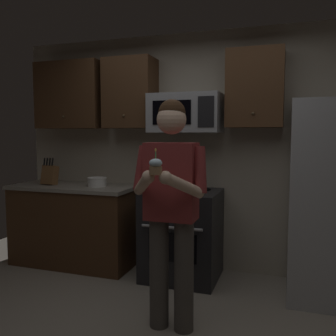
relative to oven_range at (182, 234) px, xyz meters
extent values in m
cube|color=#B7AD99|center=(0.15, 0.39, 0.84)|extent=(4.40, 0.10, 2.60)
cube|color=black|center=(0.00, 0.00, 0.00)|extent=(0.76, 0.66, 0.92)
cube|color=black|center=(0.00, -0.33, -0.04)|extent=(0.48, 0.01, 0.28)
cylinder|color=#99999E|center=(0.00, -0.36, 0.16)|extent=(0.60, 0.03, 0.03)
cylinder|color=black|center=(-0.18, -0.14, 0.46)|extent=(0.18, 0.18, 0.01)
cylinder|color=black|center=(0.18, -0.14, 0.46)|extent=(0.18, 0.18, 0.01)
cylinder|color=black|center=(-0.18, 0.14, 0.46)|extent=(0.18, 0.18, 0.01)
cylinder|color=black|center=(0.18, 0.14, 0.46)|extent=(0.18, 0.18, 0.01)
cube|color=#9EA0A5|center=(0.00, 0.12, 1.26)|extent=(0.74, 0.40, 0.40)
cube|color=black|center=(-0.09, -0.08, 1.26)|extent=(0.40, 0.01, 0.24)
cube|color=black|center=(0.26, -0.08, 1.26)|extent=(0.16, 0.01, 0.30)
cube|color=#4C301C|center=(-1.40, 0.17, 1.49)|extent=(0.80, 0.34, 0.76)
sphere|color=brown|center=(-1.40, -0.01, 1.24)|extent=(0.03, 0.03, 0.03)
cube|color=#4C301C|center=(-0.65, 0.17, 1.49)|extent=(0.55, 0.34, 0.76)
sphere|color=brown|center=(-0.65, -0.01, 1.24)|extent=(0.03, 0.03, 0.03)
cube|color=#4C301C|center=(0.70, 0.17, 1.49)|extent=(0.55, 0.34, 0.76)
sphere|color=brown|center=(0.70, -0.01, 1.24)|extent=(0.03, 0.03, 0.03)
cube|color=#4C301C|center=(-1.30, 0.02, -0.02)|extent=(1.40, 0.62, 0.88)
cube|color=gray|center=(-1.30, 0.02, 0.44)|extent=(1.44, 0.66, 0.04)
cube|color=brown|center=(-1.59, -0.03, 0.57)|extent=(0.16, 0.15, 0.24)
cylinder|color=black|center=(-1.64, -0.05, 0.72)|extent=(0.02, 0.04, 0.09)
cylinder|color=black|center=(-1.60, -0.05, 0.72)|extent=(0.02, 0.04, 0.09)
cylinder|color=black|center=(-1.57, -0.05, 0.72)|extent=(0.02, 0.04, 0.09)
cylinder|color=black|center=(-1.53, -0.05, 0.72)|extent=(0.02, 0.04, 0.09)
cylinder|color=white|center=(-1.00, 0.02, 0.51)|extent=(0.21, 0.21, 0.09)
torus|color=white|center=(-1.00, 0.02, 0.55)|extent=(0.22, 0.22, 0.01)
cylinder|color=#4C4742|center=(0.10, -1.00, -0.03)|extent=(0.15, 0.15, 0.86)
cylinder|color=#4C4742|center=(0.30, -1.00, -0.03)|extent=(0.15, 0.15, 0.86)
cube|color=maroon|center=(0.20, -1.00, 0.69)|extent=(0.38, 0.22, 0.58)
sphere|color=beige|center=(0.20, -1.00, 1.15)|extent=(0.22, 0.22, 0.22)
sphere|color=#382314|center=(0.20, -0.99, 1.20)|extent=(0.20, 0.20, 0.20)
cylinder|color=maroon|center=(-0.02, -1.03, 0.78)|extent=(0.15, 0.18, 0.35)
cylinder|color=beige|center=(0.05, -1.19, 0.69)|extent=(0.26, 0.33, 0.21)
sphere|color=beige|center=(0.14, -1.32, 0.76)|extent=(0.09, 0.09, 0.09)
cylinder|color=maroon|center=(0.43, -1.03, 0.78)|extent=(0.15, 0.18, 0.35)
cylinder|color=beige|center=(0.35, -1.19, 0.69)|extent=(0.26, 0.33, 0.21)
sphere|color=beige|center=(0.26, -1.32, 0.76)|extent=(0.09, 0.09, 0.09)
cylinder|color=#A87F56|center=(0.20, -1.34, 0.80)|extent=(0.08, 0.08, 0.06)
ellipsoid|color=silver|center=(0.20, -1.34, 0.85)|extent=(0.09, 0.09, 0.06)
cylinder|color=#4CBF66|center=(0.20, -1.34, 0.90)|extent=(0.01, 0.01, 0.06)
ellipsoid|color=#FFD159|center=(0.20, -1.34, 0.94)|extent=(0.01, 0.01, 0.02)
camera|label=1|loc=(1.04, -3.60, 1.04)|focal=39.16mm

